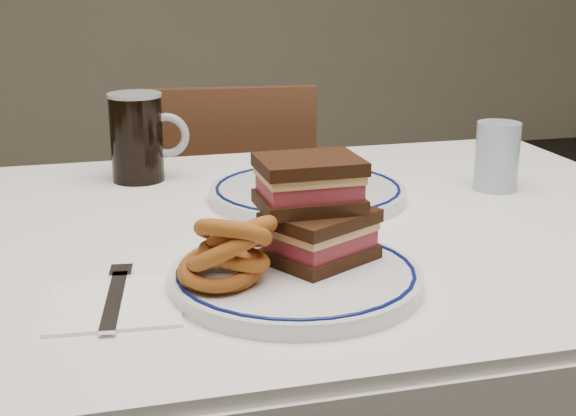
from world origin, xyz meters
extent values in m
cube|color=silver|center=(0.00, 0.00, 0.73)|extent=(1.26, 0.86, 0.03)
cylinder|color=#492B17|center=(0.54, 0.34, 0.35)|extent=(0.06, 0.06, 0.71)
cube|color=silver|center=(0.00, 0.43, 0.65)|extent=(1.26, 0.01, 0.17)
cube|color=#492B17|center=(0.11, 0.85, 0.40)|extent=(0.43, 0.43, 0.04)
cylinder|color=#492B17|center=(0.29, 1.00, 0.19)|extent=(0.03, 0.03, 0.38)
cylinder|color=#492B17|center=(0.25, 0.67, 0.19)|extent=(0.03, 0.03, 0.38)
cylinder|color=#492B17|center=(-0.04, 1.04, 0.19)|extent=(0.03, 0.03, 0.38)
cylinder|color=#492B17|center=(-0.08, 0.71, 0.19)|extent=(0.03, 0.03, 0.38)
cube|color=#492B17|center=(0.09, 0.68, 0.62)|extent=(0.39, 0.07, 0.42)
cylinder|color=silver|center=(-0.01, -0.22, 0.76)|extent=(0.28, 0.28, 0.02)
torus|color=#0A144F|center=(-0.01, -0.22, 0.77)|extent=(0.26, 0.26, 0.01)
cube|color=black|center=(0.03, -0.20, 0.78)|extent=(0.14, 0.13, 0.01)
cube|color=maroon|center=(0.03, -0.20, 0.79)|extent=(0.13, 0.12, 0.02)
cube|color=#E5B566|center=(0.03, -0.20, 0.81)|extent=(0.13, 0.13, 0.01)
cube|color=black|center=(0.03, -0.20, 0.82)|extent=(0.14, 0.13, 0.01)
cube|color=black|center=(0.02, -0.18, 0.83)|extent=(0.11, 0.09, 0.01)
cube|color=maroon|center=(0.02, -0.18, 0.85)|extent=(0.10, 0.08, 0.02)
cube|color=#E5B566|center=(0.02, -0.18, 0.86)|extent=(0.11, 0.09, 0.01)
cube|color=black|center=(0.02, -0.18, 0.88)|extent=(0.11, 0.09, 0.01)
torus|color=brown|center=(-0.09, -0.22, 0.78)|extent=(0.10, 0.10, 0.05)
torus|color=brown|center=(-0.09, -0.24, 0.79)|extent=(0.08, 0.08, 0.04)
torus|color=brown|center=(-0.08, -0.23, 0.80)|extent=(0.08, 0.08, 0.04)
torus|color=brown|center=(-0.08, -0.23, 0.81)|extent=(0.10, 0.09, 0.08)
torus|color=brown|center=(-0.07, -0.23, 0.82)|extent=(0.09, 0.08, 0.07)
torus|color=brown|center=(-0.08, -0.24, 0.82)|extent=(0.09, 0.08, 0.07)
cylinder|color=white|center=(-0.02, -0.15, 0.78)|extent=(0.05, 0.05, 0.03)
cylinder|color=#8D020B|center=(-0.02, -0.15, 0.79)|extent=(0.04, 0.04, 0.01)
cylinder|color=black|center=(-0.14, 0.28, 0.82)|extent=(0.08, 0.08, 0.14)
cylinder|color=#90969E|center=(-0.14, 0.28, 0.89)|extent=(0.09, 0.09, 0.01)
torus|color=#90969E|center=(-0.09, 0.27, 0.82)|extent=(0.07, 0.03, 0.07)
cylinder|color=#98AEC4|center=(0.40, 0.08, 0.80)|extent=(0.07, 0.07, 0.11)
cylinder|color=silver|center=(0.10, 0.10, 0.76)|extent=(0.29, 0.29, 0.02)
torus|color=#0A144F|center=(0.10, 0.10, 0.77)|extent=(0.28, 0.28, 0.01)
torus|color=brown|center=(0.10, 0.08, 0.78)|extent=(0.09, 0.09, 0.04)
torus|color=brown|center=(0.11, 0.09, 0.79)|extent=(0.08, 0.08, 0.03)
torus|color=brown|center=(0.10, 0.11, 0.80)|extent=(0.10, 0.09, 0.06)
cube|color=white|center=(-0.20, -0.22, 0.75)|extent=(0.14, 0.14, 0.00)
cube|color=silver|center=(-0.20, -0.22, 0.76)|extent=(0.04, 0.16, 0.00)
cube|color=silver|center=(-0.19, -0.14, 0.76)|extent=(0.03, 0.04, 0.00)
camera|label=1|loc=(-0.22, -1.01, 1.09)|focal=50.00mm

